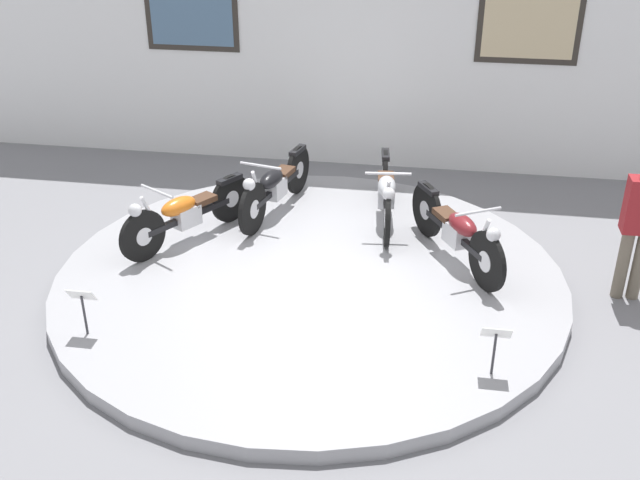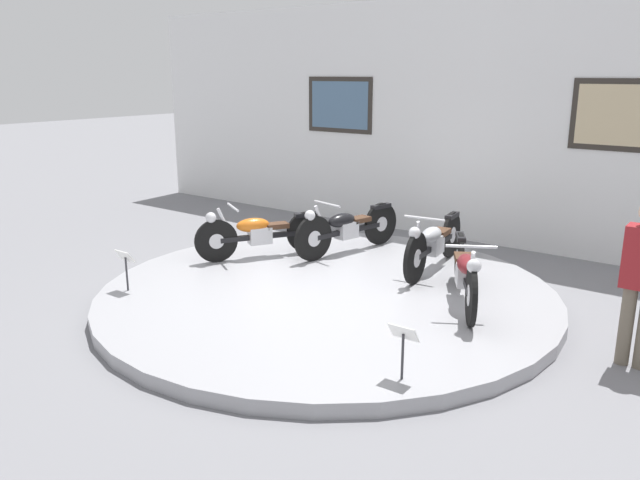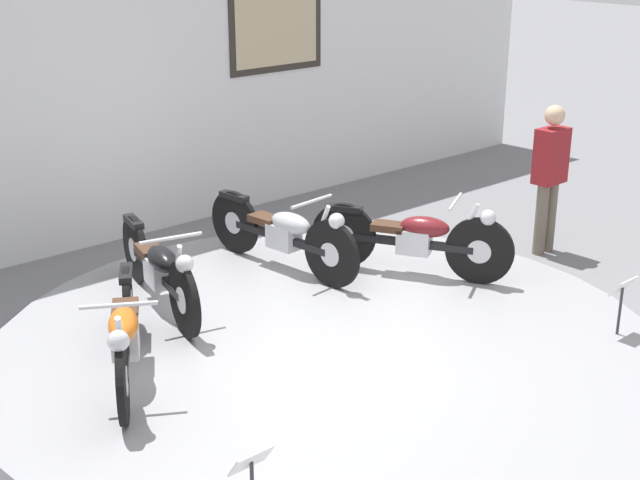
{
  "view_description": "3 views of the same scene",
  "coord_description": "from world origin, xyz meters",
  "px_view_note": "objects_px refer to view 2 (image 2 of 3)",
  "views": [
    {
      "loc": [
        1.28,
        -7.05,
        4.26
      ],
      "look_at": [
        0.11,
        -0.01,
        0.56
      ],
      "focal_mm": 42.0,
      "sensor_mm": 36.0,
      "label": 1
    },
    {
      "loc": [
        4.27,
        -5.89,
        2.73
      ],
      "look_at": [
        -0.23,
        0.16,
        0.7
      ],
      "focal_mm": 35.0,
      "sensor_mm": 36.0,
      "label": 2
    },
    {
      "loc": [
        -4.41,
        -5.0,
        3.46
      ],
      "look_at": [
        0.26,
        0.4,
        0.86
      ],
      "focal_mm": 50.0,
      "sensor_mm": 36.0,
      "label": 3
    }
  ],
  "objects_px": {
    "motorcycle_silver": "(434,242)",
    "motorcycle_orange": "(260,232)",
    "motorcycle_black": "(346,227)",
    "motorcycle_maroon": "(465,271)",
    "info_placard_front_left": "(126,262)",
    "info_placard_front_centre": "(403,340)"
  },
  "relations": [
    {
      "from": "motorcycle_silver",
      "to": "motorcycle_orange",
      "type": "bearing_deg",
      "value": -157.67
    },
    {
      "from": "motorcycle_orange",
      "to": "motorcycle_maroon",
      "type": "xyz_separation_m",
      "value": [
        3.14,
        0.0,
        0.02
      ]
    },
    {
      "from": "motorcycle_orange",
      "to": "motorcycle_black",
      "type": "relative_size",
      "value": 0.87
    },
    {
      "from": "motorcycle_maroon",
      "to": "motorcycle_orange",
      "type": "bearing_deg",
      "value": -179.96
    },
    {
      "from": "motorcycle_orange",
      "to": "motorcycle_black",
      "type": "xyz_separation_m",
      "value": [
        0.87,
        0.93,
        0.02
      ]
    },
    {
      "from": "motorcycle_black",
      "to": "info_placard_front_left",
      "type": "xyz_separation_m",
      "value": [
        -1.2,
        -2.97,
        -0.02
      ]
    },
    {
      "from": "motorcycle_silver",
      "to": "motorcycle_maroon",
      "type": "height_order",
      "value": "motorcycle_silver"
    },
    {
      "from": "motorcycle_black",
      "to": "motorcycle_silver",
      "type": "bearing_deg",
      "value": -0.01
    },
    {
      "from": "motorcycle_maroon",
      "to": "info_placard_front_left",
      "type": "bearing_deg",
      "value": -149.66
    },
    {
      "from": "motorcycle_black",
      "to": "info_placard_front_centre",
      "type": "relative_size",
      "value": 3.83
    },
    {
      "from": "info_placard_front_centre",
      "to": "motorcycle_orange",
      "type": "bearing_deg",
      "value": 149.7
    },
    {
      "from": "motorcycle_silver",
      "to": "info_placard_front_left",
      "type": "distance_m",
      "value": 3.95
    },
    {
      "from": "info_placard_front_left",
      "to": "motorcycle_orange",
      "type": "bearing_deg",
      "value": 80.65
    },
    {
      "from": "info_placard_front_centre",
      "to": "info_placard_front_left",
      "type": "bearing_deg",
      "value": 180.0
    },
    {
      "from": "info_placard_front_left",
      "to": "info_placard_front_centre",
      "type": "distance_m",
      "value": 3.81
    },
    {
      "from": "motorcycle_orange",
      "to": "motorcycle_silver",
      "type": "relative_size",
      "value": 0.85
    },
    {
      "from": "motorcycle_silver",
      "to": "motorcycle_maroon",
      "type": "distance_m",
      "value": 1.27
    },
    {
      "from": "info_placard_front_left",
      "to": "info_placard_front_centre",
      "type": "height_order",
      "value": "same"
    },
    {
      "from": "motorcycle_black",
      "to": "motorcycle_maroon",
      "type": "xyz_separation_m",
      "value": [
        2.28,
        -0.93,
        0.0
      ]
    },
    {
      "from": "motorcycle_black",
      "to": "motorcycle_maroon",
      "type": "relative_size",
      "value": 1.11
    },
    {
      "from": "motorcycle_black",
      "to": "motorcycle_silver",
      "type": "height_order",
      "value": "motorcycle_silver"
    },
    {
      "from": "motorcycle_black",
      "to": "motorcycle_maroon",
      "type": "bearing_deg",
      "value": -22.27
    }
  ]
}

